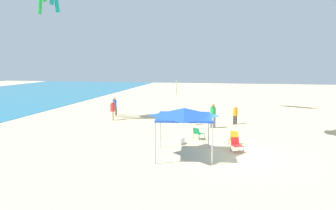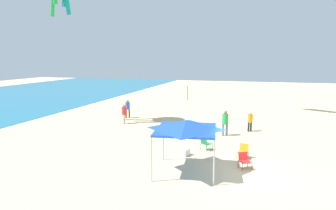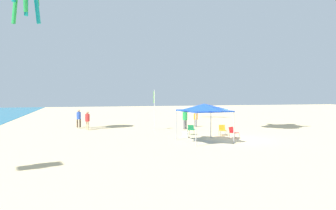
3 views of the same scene
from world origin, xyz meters
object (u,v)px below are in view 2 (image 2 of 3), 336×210
Objects in this scene: folding_chair_near_cooler at (243,150)px; person_by_tent at (124,112)px; folding_chair_facing_ocean at (205,143)px; cooler_box at (185,152)px; folding_chair_right_of_tent at (244,160)px; person_beachcomber at (225,121)px; person_kite_handler at (128,107)px; person_watching_sky at (250,120)px; canopy_tent at (186,126)px; banner_flag at (187,104)px.

folding_chair_near_cooler is 12.30m from person_by_tent.
folding_chair_facing_ocean is 1.16× the size of cooler_box.
person_beachcomber reaches higher than folding_chair_right_of_tent.
folding_chair_near_cooler is 0.46× the size of person_kite_handler.
person_watching_sky is (1.85, -1.72, -0.19)m from person_beachcomber.
person_by_tent is at bearing 72.53° from person_kite_handler.
folding_chair_facing_ocean is at bearing 108.27° from folding_chair_right_of_tent.
cooler_box is at bearing 14.07° from canopy_tent.
person_watching_sky is 10.53m from person_by_tent.
canopy_tent is at bearing -122.82° from folding_chair_near_cooler.
person_by_tent is (8.20, 10.51, 0.54)m from folding_chair_right_of_tent.
person_watching_sky is 0.91× the size of person_by_tent.
person_watching_sky reaches higher than folding_chair_facing_ocean.
folding_chair_facing_ocean is at bearing 102.47° from person_kite_handler.
folding_chair_near_cooler is 1.16× the size of cooler_box.
person_kite_handler reaches higher than person_watching_sky.
folding_chair_right_of_tent is at bearing 101.74° from person_kite_handler.
banner_flag is at bearing 98.65° from folding_chair_right_of_tent.
canopy_tent reaches higher than person_by_tent.
canopy_tent is 1.97× the size of person_kite_handler.
canopy_tent is 3.32m from cooler_box.
cooler_box is (-1.34, 0.98, -0.27)m from folding_chair_facing_ocean.
person_beachcomber is at bearing -67.47° from folding_chair_facing_ocean.
cooler_box is at bearing 86.93° from folding_chair_facing_ocean.
person_watching_sky is (-2.30, -11.31, -0.12)m from person_kite_handler.
person_kite_handler reaches higher than folding_chair_facing_ocean.
person_watching_sky is (5.87, -2.46, 0.45)m from folding_chair_facing_ocean.
folding_chair_right_of_tent is 1.63m from folding_chair_near_cooler.
person_watching_sky is at bearing -108.21° from person_by_tent.
cooler_box is (-0.43, 3.29, -0.27)m from folding_chair_near_cooler.
folding_chair_right_of_tent is 3.64m from cooler_box.
banner_flag reaches higher than person_kite_handler.
canopy_tent reaches higher than folding_chair_right_of_tent.
person_beachcomber is (4.03, -0.75, 0.64)m from folding_chair_facing_ocean.
folding_chair_right_of_tent is at bearing -147.29° from person_by_tent.
cooler_box is at bearing 12.45° from person_watching_sky.
person_by_tent is (1.64, 8.81, -0.10)m from person_beachcomber.
person_kite_handler is 1.03× the size of person_by_tent.
folding_chair_right_of_tent is 1.16× the size of cooler_box.
folding_chair_right_of_tent is 6.80m from person_beachcomber.
banner_flag is 6.22m from person_by_tent.
cooler_box is at bearing 94.81° from person_kite_handler.
canopy_tent reaches higher than folding_chair_near_cooler.
folding_chair_facing_ocean reaches higher than cooler_box.
cooler_box is 8.02m from person_watching_sky.
banner_flag is 2.12× the size of person_by_tent.
canopy_tent is 4.29× the size of folding_chair_facing_ocean.
canopy_tent is at bearing 178.32° from folding_chair_right_of_tent.
canopy_tent reaches higher than person_beachcomber.
person_beachcomber is 1.10× the size of person_by_tent.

